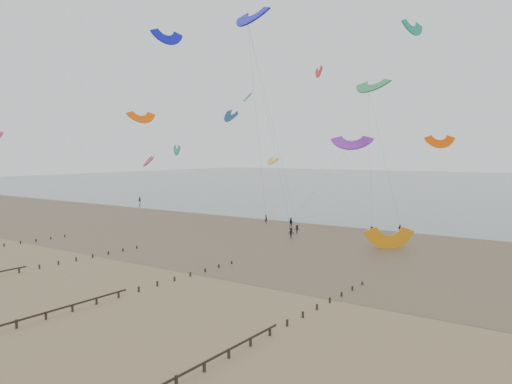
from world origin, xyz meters
TOP-DOWN VIEW (x-y plane):
  - ground at (0.00, 0.00)m, footprint 500.00×500.00m
  - sea_and_shore at (-4.08, 34.40)m, footprint 500.00×665.00m
  - kitesurfer_lead at (-13.49, 46.29)m, footprint 0.70×0.58m
  - kitesurfers at (16.24, 45.64)m, footprint 149.56×30.05m
  - grounded_kite at (17.11, 33.82)m, footprint 8.08×7.89m
  - kites_airborne at (-17.84, 82.45)m, footprint 231.65×108.97m

SIDE VIEW (x-z plane):
  - ground at x=0.00m, z-range 0.00..0.00m
  - grounded_kite at x=17.11m, z-range -1.75..1.75m
  - sea_and_shore at x=-4.08m, z-range -0.01..0.02m
  - kitesurfer_lead at x=-13.49m, z-range 0.00..1.65m
  - kitesurfers at x=16.24m, z-range -0.08..1.79m
  - kites_airborne at x=-17.84m, z-range 2.28..43.88m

